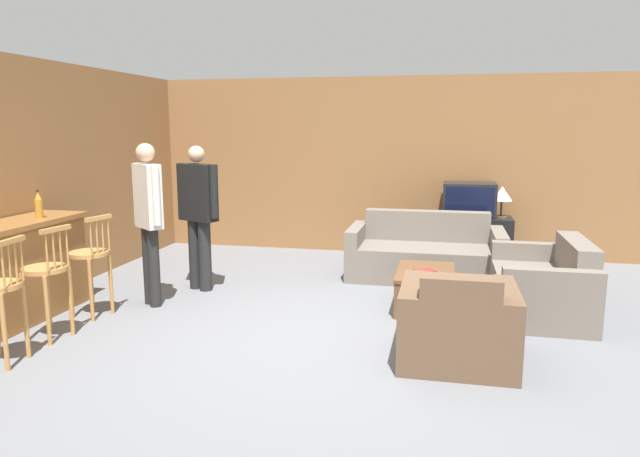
{
  "coord_description": "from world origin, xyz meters",
  "views": [
    {
      "loc": [
        1.08,
        -4.77,
        1.87
      ],
      "look_at": [
        -0.15,
        0.82,
        0.85
      ],
      "focal_mm": 32.0,
      "sensor_mm": 36.0,
      "label": 1
    }
  ],
  "objects_px": {
    "couch_far": "(425,255)",
    "table_lamp": "(502,195)",
    "loveseat_right": "(544,287)",
    "person_by_window": "(198,210)",
    "bottle": "(39,205)",
    "bar_chair_far": "(90,262)",
    "person_by_counter": "(149,214)",
    "bar_chair_mid": "(47,278)",
    "armchair_near": "(458,327)",
    "book_on_table": "(425,271)",
    "coffee_table": "(425,276)",
    "tv": "(469,200)",
    "tv_unit": "(467,239)"
  },
  "relations": [
    {
      "from": "loveseat_right",
      "to": "tv",
      "type": "xyz_separation_m",
      "value": [
        -0.68,
        2.2,
        0.59
      ]
    },
    {
      "from": "armchair_near",
      "to": "coffee_table",
      "type": "height_order",
      "value": "armchair_near"
    },
    {
      "from": "bottle",
      "to": "person_by_counter",
      "type": "distance_m",
      "value": 1.04
    },
    {
      "from": "person_by_window",
      "to": "bottle",
      "type": "bearing_deg",
      "value": -135.66
    },
    {
      "from": "loveseat_right",
      "to": "tv",
      "type": "relative_size",
      "value": 1.95
    },
    {
      "from": "couch_far",
      "to": "armchair_near",
      "type": "relative_size",
      "value": 2.08
    },
    {
      "from": "tv_unit",
      "to": "tv",
      "type": "distance_m",
      "value": 0.56
    },
    {
      "from": "tv",
      "to": "person_by_window",
      "type": "height_order",
      "value": "person_by_window"
    },
    {
      "from": "coffee_table",
      "to": "book_on_table",
      "type": "distance_m",
      "value": 0.11
    },
    {
      "from": "loveseat_right",
      "to": "table_lamp",
      "type": "height_order",
      "value": "table_lamp"
    },
    {
      "from": "table_lamp",
      "to": "person_by_counter",
      "type": "bearing_deg",
      "value": -143.74
    },
    {
      "from": "book_on_table",
      "to": "tv_unit",
      "type": "bearing_deg",
      "value": 77.71
    },
    {
      "from": "bar_chair_far",
      "to": "table_lamp",
      "type": "height_order",
      "value": "table_lamp"
    },
    {
      "from": "tv_unit",
      "to": "table_lamp",
      "type": "height_order",
      "value": "table_lamp"
    },
    {
      "from": "couch_far",
      "to": "table_lamp",
      "type": "xyz_separation_m",
      "value": [
        0.98,
        0.99,
        0.67
      ]
    },
    {
      "from": "armchair_near",
      "to": "table_lamp",
      "type": "bearing_deg",
      "value": 80.09
    },
    {
      "from": "armchair_near",
      "to": "loveseat_right",
      "type": "relative_size",
      "value": 0.66
    },
    {
      "from": "loveseat_right",
      "to": "book_on_table",
      "type": "height_order",
      "value": "loveseat_right"
    },
    {
      "from": "person_by_window",
      "to": "couch_far",
      "type": "bearing_deg",
      "value": 23.52
    },
    {
      "from": "coffee_table",
      "to": "bar_chair_mid",
      "type": "bearing_deg",
      "value": -153.45
    },
    {
      "from": "person_by_counter",
      "to": "bar_chair_mid",
      "type": "bearing_deg",
      "value": -110.0
    },
    {
      "from": "bar_chair_far",
      "to": "loveseat_right",
      "type": "height_order",
      "value": "bar_chair_far"
    },
    {
      "from": "bar_chair_far",
      "to": "person_by_counter",
      "type": "bearing_deg",
      "value": 48.95
    },
    {
      "from": "table_lamp",
      "to": "tv",
      "type": "bearing_deg",
      "value": -179.6
    },
    {
      "from": "bottle",
      "to": "bar_chair_mid",
      "type": "bearing_deg",
      "value": -50.23
    },
    {
      "from": "bar_chair_far",
      "to": "coffee_table",
      "type": "distance_m",
      "value": 3.39
    },
    {
      "from": "bar_chair_mid",
      "to": "armchair_near",
      "type": "height_order",
      "value": "bar_chair_mid"
    },
    {
      "from": "book_on_table",
      "to": "table_lamp",
      "type": "height_order",
      "value": "table_lamp"
    },
    {
      "from": "couch_far",
      "to": "person_by_counter",
      "type": "distance_m",
      "value": 3.38
    },
    {
      "from": "couch_far",
      "to": "person_by_counter",
      "type": "bearing_deg",
      "value": -147.57
    },
    {
      "from": "couch_far",
      "to": "coffee_table",
      "type": "distance_m",
      "value": 1.26
    },
    {
      "from": "coffee_table",
      "to": "bottle",
      "type": "bearing_deg",
      "value": -165.19
    },
    {
      "from": "person_by_counter",
      "to": "tv_unit",
      "type": "bearing_deg",
      "value": 39.67
    },
    {
      "from": "bar_chair_mid",
      "to": "bar_chair_far",
      "type": "bearing_deg",
      "value": 90.01
    },
    {
      "from": "table_lamp",
      "to": "loveseat_right",
      "type": "bearing_deg",
      "value": -83.65
    },
    {
      "from": "couch_far",
      "to": "book_on_table",
      "type": "distance_m",
      "value": 1.34
    },
    {
      "from": "bar_chair_far",
      "to": "bottle",
      "type": "height_order",
      "value": "bottle"
    },
    {
      "from": "coffee_table",
      "to": "person_by_counter",
      "type": "distance_m",
      "value": 2.95
    },
    {
      "from": "tv",
      "to": "person_by_counter",
      "type": "bearing_deg",
      "value": -140.36
    },
    {
      "from": "armchair_near",
      "to": "book_on_table",
      "type": "bearing_deg",
      "value": 103.51
    },
    {
      "from": "person_by_counter",
      "to": "couch_far",
      "type": "bearing_deg",
      "value": 32.43
    },
    {
      "from": "bar_chair_mid",
      "to": "armchair_near",
      "type": "xyz_separation_m",
      "value": [
        3.54,
        0.25,
        -0.27
      ]
    },
    {
      "from": "bar_chair_mid",
      "to": "loveseat_right",
      "type": "xyz_separation_m",
      "value": [
        4.42,
        1.66,
        -0.27
      ]
    },
    {
      "from": "loveseat_right",
      "to": "tv",
      "type": "bearing_deg",
      "value": 107.18
    },
    {
      "from": "armchair_near",
      "to": "tv_unit",
      "type": "height_order",
      "value": "armchair_near"
    },
    {
      "from": "coffee_table",
      "to": "tv",
      "type": "distance_m",
      "value": 2.37
    },
    {
      "from": "bar_chair_far",
      "to": "tv_unit",
      "type": "bearing_deg",
      "value": 40.81
    },
    {
      "from": "couch_far",
      "to": "coffee_table",
      "type": "xyz_separation_m",
      "value": [
        0.04,
        -1.26,
        0.05
      ]
    },
    {
      "from": "bar_chair_mid",
      "to": "tv",
      "type": "distance_m",
      "value": 5.39
    },
    {
      "from": "armchair_near",
      "to": "person_by_counter",
      "type": "distance_m",
      "value": 3.33
    }
  ]
}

